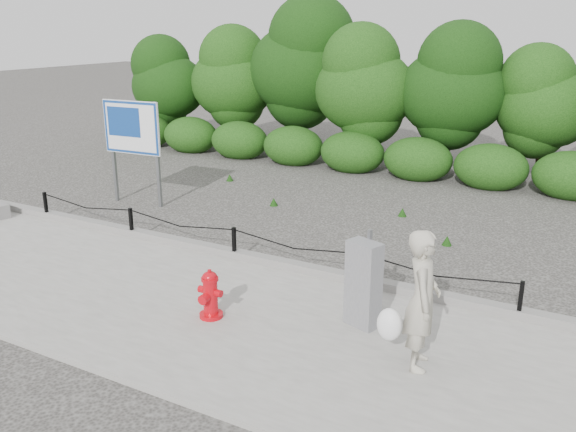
% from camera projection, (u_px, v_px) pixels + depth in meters
% --- Properties ---
extents(ground, '(90.00, 90.00, 0.00)m').
position_uv_depth(ground, '(235.00, 262.00, 11.28)').
color(ground, '#2D2B28').
rests_on(ground, ground).
extents(sidewalk, '(14.00, 4.00, 0.08)m').
position_uv_depth(sidewalk, '(164.00, 301.00, 9.60)').
color(sidewalk, gray).
rests_on(sidewalk, ground).
extents(curb, '(14.00, 0.22, 0.14)m').
position_uv_depth(curb, '(236.00, 254.00, 11.27)').
color(curb, slate).
rests_on(curb, sidewalk).
extents(chain_barrier, '(10.06, 0.06, 0.60)m').
position_uv_depth(chain_barrier, '(234.00, 239.00, 11.14)').
color(chain_barrier, black).
rests_on(chain_barrier, sidewalk).
extents(treeline, '(20.12, 3.79, 5.00)m').
position_uv_depth(treeline, '(400.00, 82.00, 18.01)').
color(treeline, black).
rests_on(treeline, ground).
extents(fire_hydrant, '(0.39, 0.39, 0.75)m').
position_uv_depth(fire_hydrant, '(210.00, 295.00, 8.90)').
color(fire_hydrant, red).
rests_on(fire_hydrant, sidewalk).
extents(pedestrian, '(0.81, 0.75, 1.81)m').
position_uv_depth(pedestrian, '(420.00, 302.00, 7.49)').
color(pedestrian, '#B4AE9A').
rests_on(pedestrian, sidewalk).
extents(utility_cabinet, '(0.55, 0.42, 1.40)m').
position_uv_depth(utility_cabinet, '(363.00, 284.00, 8.59)').
color(utility_cabinet, gray).
rests_on(utility_cabinet, sidewalk).
extents(advertising_sign, '(1.57, 0.22, 2.51)m').
position_uv_depth(advertising_sign, '(132.00, 132.00, 14.36)').
color(advertising_sign, slate).
rests_on(advertising_sign, ground).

